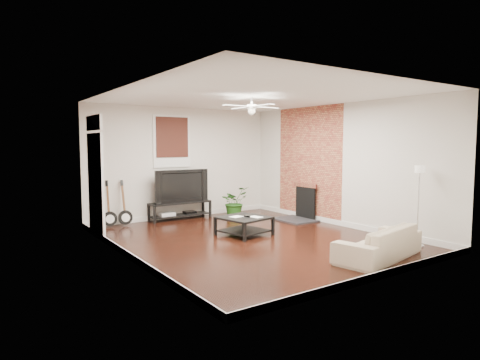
# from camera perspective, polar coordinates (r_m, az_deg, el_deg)

# --- Properties ---
(room) EXTENTS (5.01, 6.01, 2.81)m
(room) POSITION_cam_1_polar(r_m,az_deg,el_deg) (8.04, 1.61, 1.57)
(room) COLOR black
(room) RESTS_ON ground
(brick_accent) EXTENTS (0.02, 2.20, 2.80)m
(brick_accent) POSITION_cam_1_polar(r_m,az_deg,el_deg) (10.41, 9.49, 2.28)
(brick_accent) COLOR #9C3F32
(brick_accent) RESTS_ON floor
(fireplace) EXTENTS (0.80, 1.10, 0.92)m
(fireplace) POSITION_cam_1_polar(r_m,az_deg,el_deg) (10.30, 8.26, -2.98)
(fireplace) COLOR black
(fireplace) RESTS_ON floor
(window_back) EXTENTS (1.00, 0.06, 1.30)m
(window_back) POSITION_cam_1_polar(r_m,az_deg,el_deg) (10.45, -9.40, 5.31)
(window_back) COLOR black
(window_back) RESTS_ON wall_back
(door_left) EXTENTS (0.08, 1.00, 2.50)m
(door_left) POSITION_cam_1_polar(r_m,az_deg,el_deg) (8.72, -19.27, 0.57)
(door_left) COLOR white
(door_left) RESTS_ON wall_left
(tv_stand) EXTENTS (1.57, 0.42, 0.44)m
(tv_stand) POSITION_cam_1_polar(r_m,az_deg,el_deg) (10.45, -8.28, -4.19)
(tv_stand) COLOR black
(tv_stand) RESTS_ON floor
(tv) EXTENTS (1.41, 0.18, 0.81)m
(tv) POSITION_cam_1_polar(r_m,az_deg,el_deg) (10.39, -8.37, -0.77)
(tv) COLOR black
(tv) RESTS_ON tv_stand
(coffee_table) EXTENTS (1.06, 1.06, 0.38)m
(coffee_table) POSITION_cam_1_polar(r_m,az_deg,el_deg) (8.58, 0.57, -6.37)
(coffee_table) COLOR black
(coffee_table) RESTS_ON floor
(sofa) EXTENTS (1.94, 1.06, 0.54)m
(sofa) POSITION_cam_1_polar(r_m,az_deg,el_deg) (7.23, 18.66, -8.15)
(sofa) COLOR tan
(sofa) RESTS_ON floor
(floor_lamp) EXTENTS (0.29, 0.29, 1.50)m
(floor_lamp) POSITION_cam_1_polar(r_m,az_deg,el_deg) (8.23, 23.49, -3.33)
(floor_lamp) COLOR silver
(floor_lamp) RESTS_ON floor
(potted_plant) EXTENTS (0.82, 0.75, 0.78)m
(potted_plant) POSITION_cam_1_polar(r_m,az_deg,el_deg) (10.67, -0.79, -3.03)
(potted_plant) COLOR #1F5217
(potted_plant) RESTS_ON floor
(guitar_left) EXTENTS (0.35, 0.27, 1.07)m
(guitar_left) POSITION_cam_1_polar(r_m,az_deg,el_deg) (9.74, -17.66, -3.18)
(guitar_left) COLOR black
(guitar_left) RESTS_ON floor
(guitar_right) EXTENTS (0.33, 0.24, 1.07)m
(guitar_right) POSITION_cam_1_polar(r_m,az_deg,el_deg) (9.82, -15.65, -3.07)
(guitar_right) COLOR black
(guitar_right) RESTS_ON floor
(ceiling_fan) EXTENTS (1.24, 1.24, 0.32)m
(ceiling_fan) POSITION_cam_1_polar(r_m,az_deg,el_deg) (8.06, 1.63, 10.12)
(ceiling_fan) COLOR white
(ceiling_fan) RESTS_ON ceiling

